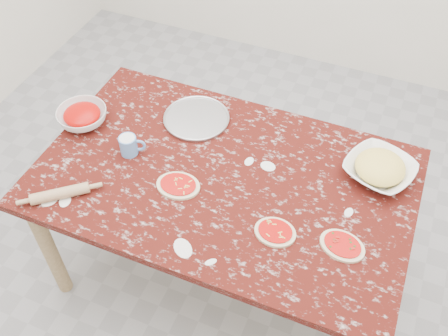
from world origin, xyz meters
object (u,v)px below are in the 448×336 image
worktable (224,188)px  sauce_bowl (83,117)px  cheese_bowl (379,170)px  pizza_tray (196,119)px  rolling_pin (60,194)px  flour_mug (129,145)px

worktable → sauce_bowl: size_ratio=6.91×
sauce_bowl → cheese_bowl: bearing=8.3°
pizza_tray → sauce_bowl: (-0.48, -0.22, 0.03)m
worktable → pizza_tray: (-0.26, 0.28, 0.09)m
sauce_bowl → cheese_bowl: sauce_bowl is taller
worktable → cheese_bowl: size_ratio=5.70×
sauce_bowl → pizza_tray: bearing=24.7°
worktable → sauce_bowl: 0.75m
rolling_pin → worktable: bearing=32.4°
worktable → cheese_bowl: (0.61, 0.25, 0.12)m
sauce_bowl → flour_mug: 0.31m
worktable → cheese_bowl: bearing=22.6°
sauce_bowl → cheese_bowl: 1.36m
sauce_bowl → cheese_bowl: (1.35, 0.20, -0.00)m
worktable → rolling_pin: rolling_pin is taller
worktable → flour_mug: bearing=-175.8°
flour_mug → rolling_pin: bearing=-112.4°
rolling_pin → cheese_bowl: bearing=27.6°
sauce_bowl → rolling_pin: (0.16, -0.42, -0.01)m
pizza_tray → flour_mug: size_ratio=2.70×
rolling_pin → flour_mug: bearing=67.6°
pizza_tray → rolling_pin: bearing=-116.3°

